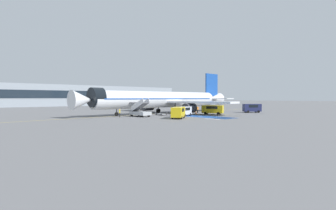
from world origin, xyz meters
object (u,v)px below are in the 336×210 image
object	(u,v)px
service_van_1	(184,110)
ground_crew_0	(198,109)
service_van_3	(213,109)
terminal_building	(74,96)
baggage_cart	(161,114)
boarding_stairs_forward	(140,112)
service_van_0	(252,107)
fuel_tanker	(143,104)
ground_crew_2	(209,109)
service_van_2	(178,112)
ground_crew_1	(120,112)
airliner	(163,100)
traffic_cone_0	(196,113)

from	to	relation	value
service_van_1	ground_crew_0	world-z (taller)	service_van_1
service_van_3	terminal_building	xyz separation A→B (m)	(1.14, 87.29, 3.69)
baggage_cart	boarding_stairs_forward	bearing A→B (deg)	5.78
boarding_stairs_forward	service_van_0	distance (m)	31.42
service_van_0	fuel_tanker	bearing A→B (deg)	53.82
boarding_stairs_forward	ground_crew_2	bearing A→B (deg)	-3.87
boarding_stairs_forward	ground_crew_0	xyz separation A→B (m)	(18.56, 0.77, 0.04)
service_van_0	service_van_2	world-z (taller)	service_van_0
ground_crew_1	baggage_cart	bearing A→B (deg)	108.71
boarding_stairs_forward	terminal_building	size ratio (longest dim) A/B	0.05
airliner	service_van_0	size ratio (longest dim) A/B	9.95
ground_crew_0	boarding_stairs_forward	bearing A→B (deg)	11.22
boarding_stairs_forward	baggage_cart	size ratio (longest dim) A/B	2.00
airliner	ground_crew_0	bearing A→B (deg)	-120.76
boarding_stairs_forward	service_van_0	xyz separation A→B (m)	(30.50, -7.55, 0.40)
service_van_2	ground_crew_1	bearing A→B (deg)	-4.02
service_van_0	service_van_1	bearing A→B (deg)	118.38
baggage_cart	ground_crew_0	xyz separation A→B (m)	(12.49, 0.40, 0.75)
ground_crew_1	service_van_3	bearing A→B (deg)	97.05
fuel_tanker	ground_crew_0	bearing A→B (deg)	-99.49
ground_crew_2	traffic_cone_0	distance (m)	5.29
traffic_cone_0	terminal_building	size ratio (longest dim) A/B	0.00
fuel_tanker	traffic_cone_0	bearing A→B (deg)	-104.41
ground_crew_1	boarding_stairs_forward	bearing A→B (deg)	94.73
service_van_2	terminal_building	xyz separation A→B (m)	(15.69, 90.90, 3.69)
ground_crew_1	ground_crew_2	size ratio (longest dim) A/B	1.07
traffic_cone_0	airliner	bearing A→B (deg)	134.15
airliner	service_van_2	world-z (taller)	airliner
fuel_tanker	service_van_1	bearing A→B (deg)	-118.26
ground_crew_0	ground_crew_2	size ratio (longest dim) A/B	1.08
fuel_tanker	ground_crew_1	bearing A→B (deg)	-141.72
service_van_0	service_van_2	size ratio (longest dim) A/B	0.96
service_van_0	service_van_3	size ratio (longest dim) A/B	0.91
ground_crew_2	service_van_1	bearing A→B (deg)	-85.55
boarding_stairs_forward	service_van_1	world-z (taller)	boarding_stairs_forward
terminal_building	service_van_0	bearing A→B (deg)	-82.18
airliner	ground_crew_1	world-z (taller)	airliner
service_van_2	boarding_stairs_forward	bearing A→B (deg)	-20.25
fuel_tanker	service_van_0	world-z (taller)	fuel_tanker
boarding_stairs_forward	terminal_building	world-z (taller)	terminal_building
ground_crew_1	terminal_building	distance (m)	83.59
service_van_3	ground_crew_0	xyz separation A→B (m)	(1.49, 6.10, -0.29)
service_van_2	service_van_1	bearing A→B (deg)	-88.89
fuel_tanker	service_van_3	bearing A→B (deg)	-101.90
ground_crew_0	terminal_building	size ratio (longest dim) A/B	0.01
boarding_stairs_forward	service_van_0	bearing A→B (deg)	-16.58
service_van_1	baggage_cart	distance (m)	5.63
service_van_0	service_van_3	bearing A→B (deg)	115.78
ground_crew_2	terminal_building	world-z (taller)	terminal_building
fuel_tanker	ground_crew_0	xyz separation A→B (m)	(-0.75, -24.82, -0.76)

